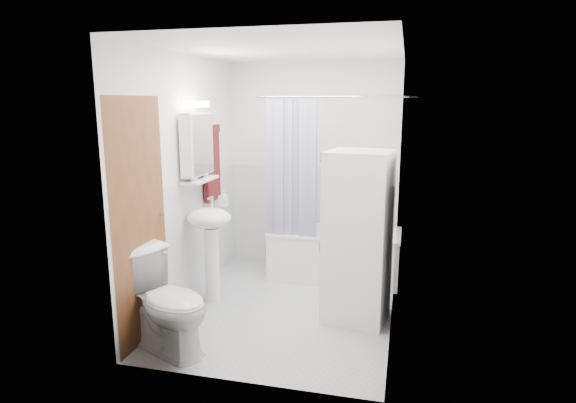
% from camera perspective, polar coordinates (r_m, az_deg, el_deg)
% --- Properties ---
extents(floor, '(2.60, 2.60, 0.00)m').
position_cam_1_polar(floor, '(4.77, -0.29, -12.43)').
color(floor, '#B4B4B8').
rests_on(floor, ground).
extents(room_walls, '(2.60, 2.60, 2.60)m').
position_cam_1_polar(room_walls, '(4.37, -0.31, 5.63)').
color(room_walls, white).
rests_on(room_walls, ground).
extents(wainscot, '(1.98, 2.58, 2.58)m').
position_cam_1_polar(wainscot, '(4.83, 0.55, -4.52)').
color(wainscot, white).
rests_on(wainscot, ground).
extents(door, '(0.05, 2.00, 2.00)m').
position_cam_1_polar(door, '(4.29, -14.55, -1.47)').
color(door, brown).
rests_on(door, ground).
extents(bathtub, '(1.43, 0.68, 0.55)m').
position_cam_1_polar(bathtub, '(5.45, 5.56, -5.96)').
color(bathtub, white).
rests_on(bathtub, ground).
extents(tub_spout, '(0.04, 0.12, 0.04)m').
position_cam_1_polar(tub_spout, '(5.60, 8.19, 0.45)').
color(tub_spout, silver).
rests_on(tub_spout, room_walls).
extents(curtain_rod, '(1.61, 0.02, 0.02)m').
position_cam_1_polar(curtain_rod, '(4.91, 5.48, 12.25)').
color(curtain_rod, silver).
rests_on(curtain_rod, room_walls).
extents(shower_curtain, '(0.55, 0.02, 1.45)m').
position_cam_1_polar(shower_curtain, '(5.04, 0.47, 3.74)').
color(shower_curtain, '#181447').
rests_on(shower_curtain, curtain_rod).
extents(sink, '(0.44, 0.37, 1.04)m').
position_cam_1_polar(sink, '(4.75, -9.22, -3.67)').
color(sink, white).
rests_on(sink, ground).
extents(medicine_cabinet, '(0.13, 0.50, 0.71)m').
position_cam_1_polar(medicine_cabinet, '(4.76, -10.71, 6.88)').
color(medicine_cabinet, white).
rests_on(medicine_cabinet, room_walls).
extents(shelf, '(0.18, 0.54, 0.02)m').
position_cam_1_polar(shelf, '(4.80, -10.38, 2.53)').
color(shelf, silver).
rests_on(shelf, room_walls).
extents(shower_caddy, '(0.22, 0.06, 0.02)m').
position_cam_1_polar(shower_caddy, '(5.54, 8.79, 3.28)').
color(shower_caddy, silver).
rests_on(shower_caddy, room_walls).
extents(towel, '(0.07, 0.34, 0.82)m').
position_cam_1_polar(towel, '(5.18, -9.02, 4.67)').
color(towel, '#521318').
rests_on(towel, room_walls).
extents(washer_dryer, '(0.62, 0.61, 1.54)m').
position_cam_1_polar(washer_dryer, '(4.35, 8.25, -4.14)').
color(washer_dryer, white).
rests_on(washer_dryer, ground).
extents(toilet, '(0.93, 0.75, 0.80)m').
position_cam_1_polar(toilet, '(3.99, -14.22, -11.54)').
color(toilet, white).
rests_on(toilet, ground).
extents(soap_pump, '(0.08, 0.17, 0.08)m').
position_cam_1_polar(soap_pump, '(4.91, -7.65, -0.14)').
color(soap_pump, gray).
rests_on(soap_pump, sink).
extents(shelf_bottle, '(0.07, 0.18, 0.07)m').
position_cam_1_polar(shelf_bottle, '(4.65, -11.16, 2.82)').
color(shelf_bottle, gray).
rests_on(shelf_bottle, shelf).
extents(shelf_cup, '(0.10, 0.09, 0.10)m').
position_cam_1_polar(shelf_cup, '(4.90, -9.84, 3.48)').
color(shelf_cup, gray).
rests_on(shelf_cup, shelf).
extents(shampoo_a, '(0.13, 0.17, 0.13)m').
position_cam_1_polar(shampoo_a, '(5.55, 6.35, 4.16)').
color(shampoo_a, gray).
rests_on(shampoo_a, shower_caddy).
extents(shampoo_b, '(0.08, 0.21, 0.08)m').
position_cam_1_polar(shampoo_b, '(5.54, 7.58, 3.85)').
color(shampoo_b, '#285EA3').
rests_on(shampoo_b, shower_caddy).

